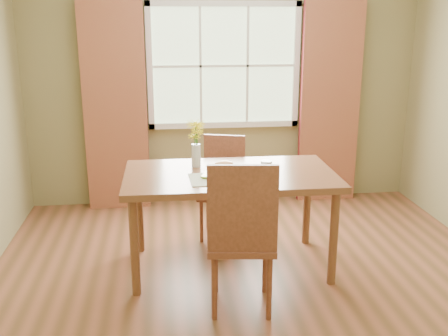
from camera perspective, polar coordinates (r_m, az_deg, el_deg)
room at (r=3.83m, az=3.32°, el=6.30°), size 4.24×3.84×2.74m
window at (r=5.64m, az=-0.00°, el=11.06°), size 1.62×0.06×1.32m
curtain_left at (r=5.59m, az=-11.76°, el=6.53°), size 0.65×0.08×2.20m
curtain_right at (r=5.85m, az=11.44°, el=6.98°), size 0.65×0.08×2.20m
dining_table at (r=4.18m, az=0.65°, el=-1.62°), size 1.67×0.95×0.81m
chair_near at (r=3.55m, az=1.96°, el=-7.02°), size 0.51×0.51×1.11m
chair_far at (r=4.90m, az=-0.15°, el=-1.51°), size 0.48×0.48×0.94m
placemat at (r=3.99m, az=-0.50°, el=-1.17°), size 0.46×0.35×0.01m
plate at (r=4.05m, az=-0.69°, el=-0.78°), size 0.28×0.28×0.01m
croissant_sandwich at (r=4.03m, az=-0.03°, el=-0.00°), size 0.16×0.11×0.11m
water_glass at (r=4.04m, az=4.62°, el=-0.13°), size 0.09×0.09×0.13m
flower_vase at (r=4.28m, az=-3.07°, el=3.30°), size 0.16×0.16×0.39m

